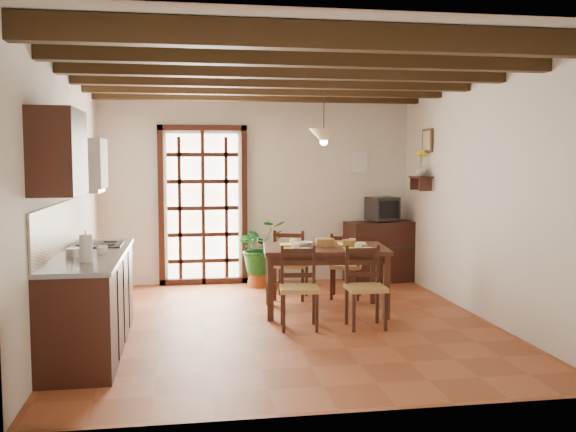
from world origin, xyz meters
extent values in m
plane|color=brown|center=(0.00, 0.00, 0.00)|extent=(5.00, 5.00, 0.00)
cube|color=silver|center=(0.00, 2.50, 1.40)|extent=(4.50, 0.02, 2.80)
cube|color=silver|center=(0.00, -2.50, 1.40)|extent=(4.50, 0.02, 2.80)
cube|color=silver|center=(-2.25, 0.00, 1.40)|extent=(0.02, 5.00, 2.80)
cube|color=silver|center=(2.25, 0.00, 1.40)|extent=(0.02, 5.00, 2.80)
cube|color=white|center=(0.00, 0.00, 2.80)|extent=(4.50, 5.00, 0.02)
cube|color=black|center=(0.00, -2.10, 2.69)|extent=(4.50, 0.14, 0.20)
cube|color=black|center=(0.00, -1.26, 2.69)|extent=(4.50, 0.14, 0.20)
cube|color=black|center=(0.00, -0.42, 2.69)|extent=(4.50, 0.14, 0.20)
cube|color=black|center=(0.00, 0.42, 2.69)|extent=(4.50, 0.14, 0.20)
cube|color=black|center=(0.00, 1.26, 2.69)|extent=(4.50, 0.14, 0.20)
cube|color=black|center=(0.00, 2.10, 2.69)|extent=(4.50, 0.14, 0.20)
cube|color=white|center=(-0.80, 2.49, 1.10)|extent=(1.01, 0.02, 2.11)
cube|color=black|center=(-0.80, 2.44, 2.24)|extent=(1.26, 0.10, 0.08)
cube|color=black|center=(-1.39, 2.44, 1.10)|extent=(0.08, 0.10, 2.28)
cube|color=black|center=(-0.21, 2.44, 1.10)|extent=(0.08, 0.10, 2.28)
cube|color=black|center=(-0.80, 2.42, 1.10)|extent=(1.01, 0.03, 2.02)
cube|color=black|center=(-1.95, -0.60, 0.44)|extent=(0.60, 2.20, 0.88)
cube|color=slate|center=(-1.95, -0.60, 0.90)|extent=(0.64, 2.25, 0.04)
cube|color=tan|center=(-2.23, -0.60, 1.13)|extent=(0.02, 2.20, 0.50)
cube|color=black|center=(-2.08, -1.30, 1.85)|extent=(0.35, 0.80, 0.70)
cube|color=white|center=(-2.05, -0.05, 1.75)|extent=(0.38, 0.60, 0.50)
cube|color=silver|center=(-2.05, -0.05, 1.48)|extent=(0.32, 0.55, 0.04)
cube|color=black|center=(-1.95, -0.05, 0.93)|extent=(0.50, 0.55, 0.02)
cylinder|color=white|center=(-1.90, -1.15, 1.03)|extent=(0.11, 0.11, 0.24)
cylinder|color=silver|center=(-2.05, -0.85, 0.95)|extent=(0.14, 0.14, 0.10)
cube|color=#3C2013|center=(0.56, 0.50, 0.75)|extent=(1.52, 1.07, 0.05)
cube|color=#3C2013|center=(0.56, 0.50, 0.67)|extent=(1.36, 0.96, 0.10)
cube|color=#3C2013|center=(1.25, 0.82, 0.36)|extent=(0.08, 0.08, 0.72)
cube|color=#3C2013|center=(-0.05, 0.97, 0.36)|extent=(0.08, 0.08, 0.72)
cube|color=#3C2013|center=(1.16, 0.03, 0.36)|extent=(0.08, 0.08, 0.72)
cube|color=#3C2013|center=(-0.13, 0.18, 0.36)|extent=(0.08, 0.08, 0.72)
cube|color=#AC8849|center=(0.12, -0.20, 0.43)|extent=(0.44, 0.42, 0.05)
cube|color=black|center=(0.14, -0.04, 0.65)|extent=(0.40, 0.07, 0.44)
cube|color=black|center=(0.12, -0.20, 0.21)|extent=(0.42, 0.40, 0.43)
cube|color=#AC8849|center=(0.83, -0.28, 0.43)|extent=(0.41, 0.39, 0.05)
cube|color=black|center=(0.83, -0.12, 0.65)|extent=(0.40, 0.04, 0.44)
cube|color=black|center=(0.83, -0.28, 0.21)|extent=(0.39, 0.37, 0.43)
cube|color=#AC8849|center=(0.28, 1.28, 0.45)|extent=(0.52, 0.51, 0.05)
cube|color=black|center=(0.23, 1.12, 0.67)|extent=(0.40, 0.17, 0.46)
cube|color=black|center=(0.28, 1.28, 0.22)|extent=(0.50, 0.49, 0.45)
cube|color=#AC8849|center=(0.99, 1.20, 0.42)|extent=(0.50, 0.49, 0.05)
cube|color=black|center=(0.94, 1.05, 0.64)|extent=(0.38, 0.16, 0.43)
cube|color=black|center=(0.99, 1.20, 0.21)|extent=(0.47, 0.46, 0.42)
cube|color=yellow|center=(0.20, 0.28, 0.79)|extent=(0.33, 0.24, 0.01)
cube|color=yellow|center=(0.91, 0.28, 0.79)|extent=(0.33, 0.24, 0.01)
cube|color=yellow|center=(0.20, 0.72, 0.79)|extent=(0.33, 0.24, 0.01)
cube|color=yellow|center=(0.91, 0.72, 0.79)|extent=(0.33, 0.24, 0.01)
cylinder|color=olive|center=(0.56, 0.50, 0.84)|extent=(0.22, 0.22, 0.09)
imported|color=white|center=(0.31, 0.58, 0.80)|extent=(0.26, 0.26, 0.05)
cube|color=black|center=(1.80, 2.23, 0.44)|extent=(1.10, 0.63, 0.88)
cube|color=black|center=(1.80, 2.23, 1.07)|extent=(0.48, 0.45, 0.34)
cube|color=black|center=(1.80, 2.05, 1.07)|extent=(0.32, 0.10, 0.25)
cube|color=white|center=(1.50, 2.48, 1.75)|extent=(0.25, 0.03, 0.32)
cone|color=maroon|center=(-0.01, 2.16, 0.11)|extent=(0.39, 0.39, 0.24)
imported|color=#144C19|center=(-0.01, 2.16, 0.57)|extent=(2.22, 2.07, 1.98)
cube|color=black|center=(2.14, 1.60, 1.55)|extent=(0.20, 0.42, 0.03)
cube|color=black|center=(2.14, 1.43, 1.46)|extent=(0.18, 0.03, 0.18)
cube|color=black|center=(2.14, 1.77, 1.46)|extent=(0.18, 0.03, 0.18)
imported|color=#B2BFB2|center=(2.14, 1.60, 1.65)|extent=(0.15, 0.15, 0.15)
sphere|color=yellow|center=(2.14, 1.60, 1.86)|extent=(0.14, 0.14, 0.14)
cylinder|color=#144C19|center=(2.14, 1.60, 1.71)|extent=(0.01, 0.01, 0.28)
cube|color=brown|center=(2.23, 1.60, 2.05)|extent=(0.03, 0.32, 0.32)
cube|color=#C3B292|center=(2.21, 1.60, 2.05)|extent=(0.01, 0.26, 0.26)
cylinder|color=black|center=(0.56, 0.60, 2.45)|extent=(0.01, 0.01, 0.70)
cone|color=beige|center=(0.56, 0.60, 2.08)|extent=(0.36, 0.36, 0.14)
sphere|color=#FFD88C|center=(0.56, 0.60, 2.00)|extent=(0.09, 0.09, 0.09)
camera|label=1|loc=(-1.07, -6.78, 1.79)|focal=40.00mm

